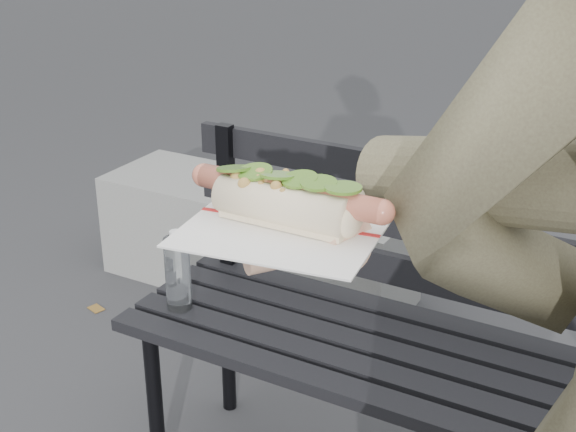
{
  "coord_description": "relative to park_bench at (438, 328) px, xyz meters",
  "views": [
    {
      "loc": [
        0.44,
        -0.67,
        1.49
      ],
      "look_at": [
        0.08,
        -0.03,
        1.17
      ],
      "focal_mm": 50.0,
      "sensor_mm": 36.0,
      "label": 1
    }
  ],
  "objects": [
    {
      "name": "concrete_block",
      "position": [
        -0.98,
        0.8,
        -0.32
      ],
      "size": [
        1.2,
        0.4,
        0.4
      ],
      "primitive_type": "cube",
      "color": "slate",
      "rests_on": "ground"
    },
    {
      "name": "held_hotdog",
      "position": [
        0.31,
        -0.84,
        0.68
      ],
      "size": [
        0.63,
        0.33,
        0.2
      ],
      "color": "#4C4533"
    },
    {
      "name": "park_bench",
      "position": [
        0.0,
        0.0,
        0.0
      ],
      "size": [
        1.5,
        0.44,
        0.88
      ],
      "color": "black",
      "rests_on": "ground"
    }
  ]
}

